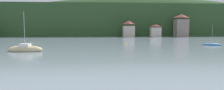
# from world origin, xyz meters

# --- Properties ---
(wooded_hillside) EXTENTS (352.00, 75.70, 44.24)m
(wooded_hillside) POSITION_xyz_m (18.78, 166.32, 7.38)
(wooded_hillside) COLOR #2D4C28
(wooded_hillside) RESTS_ON ground_plane
(shore_building_westcentral) EXTENTS (5.86, 5.75, 8.30)m
(shore_building_westcentral) POSITION_xyz_m (13.58, 117.18, 4.04)
(shore_building_westcentral) COLOR #BCB29E
(shore_building_westcentral) RESTS_ON ground_plane
(shore_building_central) EXTENTS (5.39, 3.34, 6.35)m
(shore_building_central) POSITION_xyz_m (27.16, 116.03, 3.08)
(shore_building_central) COLOR beige
(shore_building_central) RESTS_ON ground_plane
(shore_building_eastcentral) EXTENTS (6.48, 5.69, 11.56)m
(shore_building_eastcentral) POSITION_xyz_m (40.74, 117.15, 5.61)
(shore_building_eastcentral) COLOR gray
(shore_building_eastcentral) RESTS_ON ground_plane
(sailboat_far_1) EXTENTS (4.46, 3.55, 5.79)m
(sailboat_far_1) POSITION_xyz_m (28.38, 68.98, 0.21)
(sailboat_far_1) COLOR teal
(sailboat_far_1) RESTS_ON ground_plane
(sailboat_far_3) EXTENTS (7.10, 2.71, 8.37)m
(sailboat_far_3) POSITION_xyz_m (-16.47, 59.12, 0.46)
(sailboat_far_3) COLOR #CCBC8E
(sailboat_far_3) RESTS_ON ground_plane
(mooring_buoy_far) EXTENTS (0.51, 0.51, 0.51)m
(mooring_buoy_far) POSITION_xyz_m (5.96, 72.83, 0.00)
(mooring_buoy_far) COLOR yellow
(mooring_buoy_far) RESTS_ON ground_plane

